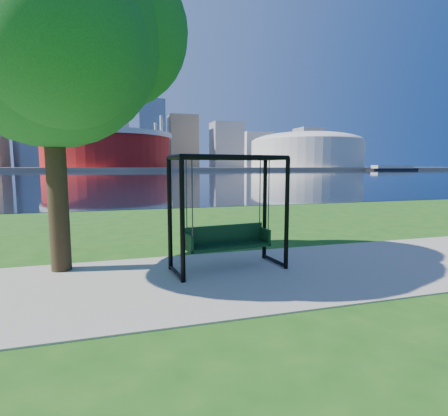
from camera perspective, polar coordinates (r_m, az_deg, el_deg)
name	(u,v)px	position (r m, az deg, el deg)	size (l,w,h in m)	color
ground	(225,271)	(7.91, 0.17, -10.19)	(900.00, 900.00, 0.00)	#1E5114
path	(232,277)	(7.45, 1.28, -11.15)	(120.00, 4.00, 0.03)	#9E937F
river	(129,175)	(109.30, -15.32, 5.29)	(900.00, 180.00, 0.02)	black
far_bank	(123,168)	(313.27, -16.09, 6.23)	(900.00, 228.00, 2.00)	#937F60
stadium	(108,148)	(242.68, -18.47, 9.20)	(83.00, 83.00, 32.00)	maroon
arena	(306,149)	(278.72, 13.29, 9.34)	(84.00, 84.00, 26.56)	beige
skyline	(117,128)	(328.38, -17.07, 12.31)	(392.00, 66.00, 96.50)	gray
swing	(228,215)	(7.73, 0.64, -1.21)	(2.60, 1.36, 2.55)	black
park_tree	(46,28)	(8.89, -27.05, 24.75)	(5.98, 5.40, 7.43)	black
barge	(392,168)	(257.53, 25.74, 5.89)	(33.87, 10.81, 3.34)	black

